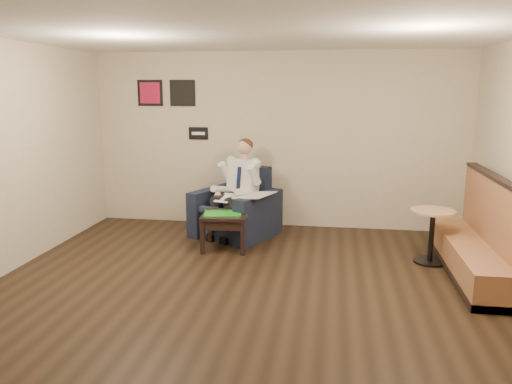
# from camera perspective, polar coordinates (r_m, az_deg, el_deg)

# --- Properties ---
(ground) EXTENTS (6.00, 6.00, 0.00)m
(ground) POSITION_cam_1_polar(r_m,az_deg,el_deg) (5.51, -1.30, -11.98)
(ground) COLOR black
(ground) RESTS_ON ground
(wall_back) EXTENTS (6.00, 0.02, 2.80)m
(wall_back) POSITION_cam_1_polar(r_m,az_deg,el_deg) (8.06, 2.44, 5.89)
(wall_back) COLOR beige
(wall_back) RESTS_ON ground
(wall_front) EXTENTS (6.00, 0.02, 2.80)m
(wall_front) POSITION_cam_1_polar(r_m,az_deg,el_deg) (2.31, -14.88, -9.31)
(wall_front) COLOR beige
(wall_front) RESTS_ON ground
(ceiling) EXTENTS (6.00, 6.00, 0.02)m
(ceiling) POSITION_cam_1_polar(r_m,az_deg,el_deg) (5.08, -1.45, 18.32)
(ceiling) COLOR white
(ceiling) RESTS_ON wall_back
(seating_sign) EXTENTS (0.32, 0.02, 0.20)m
(seating_sign) POSITION_cam_1_polar(r_m,az_deg,el_deg) (8.28, -6.59, 6.68)
(seating_sign) COLOR black
(seating_sign) RESTS_ON wall_back
(art_print_left) EXTENTS (0.42, 0.03, 0.42)m
(art_print_left) POSITION_cam_1_polar(r_m,az_deg,el_deg) (8.50, -12.00, 11.02)
(art_print_left) COLOR #B31643
(art_print_left) RESTS_ON wall_back
(art_print_right) EXTENTS (0.42, 0.03, 0.42)m
(art_print_right) POSITION_cam_1_polar(r_m,az_deg,el_deg) (8.32, -8.39, 11.14)
(art_print_right) COLOR black
(art_print_right) RESTS_ON wall_back
(armchair) EXTENTS (1.40, 1.40, 1.03)m
(armchair) POSITION_cam_1_polar(r_m,az_deg,el_deg) (7.62, -2.38, -1.21)
(armchair) COLOR black
(armchair) RESTS_ON ground
(seated_man) EXTENTS (1.02, 1.19, 1.41)m
(seated_man) POSITION_cam_1_polar(r_m,az_deg,el_deg) (7.47, -2.98, 0.02)
(seated_man) COLOR silver
(seated_man) RESTS_ON armchair
(lap_papers) EXTENTS (0.34, 0.40, 0.01)m
(lap_papers) POSITION_cam_1_polar(r_m,az_deg,el_deg) (7.40, -3.48, -0.68)
(lap_papers) COLOR white
(lap_papers) RESTS_ON seated_man
(newspaper) EXTENTS (0.62, 0.68, 0.01)m
(newspaper) POSITION_cam_1_polar(r_m,az_deg,el_deg) (7.25, -0.12, -0.36)
(newspaper) COLOR silver
(newspaper) RESTS_ON armchair
(side_table) EXTENTS (0.65, 0.65, 0.51)m
(side_table) POSITION_cam_1_polar(r_m,az_deg,el_deg) (7.05, -3.48, -4.46)
(side_table) COLOR black
(side_table) RESTS_ON ground
(green_folder) EXTENTS (0.57, 0.45, 0.01)m
(green_folder) POSITION_cam_1_polar(r_m,az_deg,el_deg) (6.97, -3.81, -2.44)
(green_folder) COLOR green
(green_folder) RESTS_ON side_table
(coffee_mug) EXTENTS (0.10, 0.10, 0.11)m
(coffee_mug) POSITION_cam_1_polar(r_m,az_deg,el_deg) (7.07, -1.70, -1.81)
(coffee_mug) COLOR white
(coffee_mug) RESTS_ON side_table
(smartphone) EXTENTS (0.17, 0.10, 0.01)m
(smartphone) POSITION_cam_1_polar(r_m,az_deg,el_deg) (7.15, -2.82, -2.07)
(smartphone) COLOR black
(smartphone) RESTS_ON side_table
(banquette) EXTENTS (0.55, 2.32, 1.19)m
(banquette) POSITION_cam_1_polar(r_m,az_deg,el_deg) (6.54, 23.60, -3.64)
(banquette) COLOR brown
(banquette) RESTS_ON ground
(cafe_table) EXTENTS (0.72, 0.72, 0.70)m
(cafe_table) POSITION_cam_1_polar(r_m,az_deg,el_deg) (6.83, 19.41, -4.82)
(cafe_table) COLOR tan
(cafe_table) RESTS_ON ground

